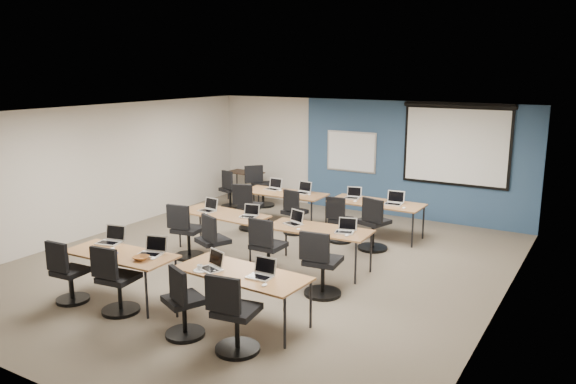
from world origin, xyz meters
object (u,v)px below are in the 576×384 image
Objects in this scene: task_chair_4 at (186,235)px; task_chair_5 at (212,247)px; laptop_2 at (212,265)px; task_chair_6 at (267,252)px; task_chair_3 at (234,320)px; task_chair_11 at (373,228)px; laptop_10 at (353,195)px; task_chair_10 at (339,223)px; training_table_front_right at (242,275)px; spare_chair_a at (261,189)px; laptop_5 at (249,214)px; laptop_9 at (303,190)px; training_table_mid_right at (319,231)px; task_chair_8 at (249,211)px; training_table_mid_left at (223,215)px; laptop_8 at (274,187)px; spare_chair_b at (229,192)px; laptop_0 at (111,239)px; task_chair_7 at (321,269)px; task_chair_9 at (294,216)px; laptop_1 at (152,250)px; task_chair_1 at (116,285)px; whiteboard at (351,152)px; task_chair_2 at (183,308)px; training_table_front_left at (120,256)px; laptop_4 at (209,208)px; laptop_6 at (295,221)px; laptop_11 at (394,201)px; projector_screen at (456,141)px; task_chair_0 at (68,277)px; utility_table at (245,175)px; laptop_7 at (346,229)px; training_table_back_right at (376,204)px; training_table_back_left at (283,194)px.

task_chair_5 is at bearing -27.42° from task_chair_4.
task_chair_6 is at bearing 116.44° from laptop_2.
task_chair_3 is 0.98× the size of task_chair_11.
laptop_10 reaches higher than task_chair_10.
spare_chair_a is at bearing 124.32° from training_table_front_right.
laptop_9 is (-0.14, 2.28, 0.00)m from laptop_5.
task_chair_8 reaches higher than training_table_mid_right.
training_table_mid_left is at bearing 59.22° from task_chair_4.
laptop_8 is (-2.36, 2.29, 0.11)m from training_table_mid_right.
task_chair_6 is at bearing -28.72° from spare_chair_b.
laptop_0 reaches higher than training_table_front_right.
task_chair_7 reaches higher than task_chair_6.
task_chair_11 reaches higher than task_chair_9.
training_table_mid_left is 2.89m from laptop_10.
task_chair_1 is at bearing -117.61° from laptop_1.
whiteboard is 1.28× the size of task_chair_2.
training_table_front_left is 1.72× the size of task_chair_8.
laptop_4 is 2.61m from task_chair_10.
laptop_6 is at bearing 85.82° from task_chair_6.
training_table_mid_left is 1.75× the size of task_chair_8.
whiteboard is at bearing -27.30° from spare_chair_a.
training_table_front_left is at bearing -121.73° from laptop_11.
training_table_mid_right is at bearing -106.70° from projector_screen.
laptop_9 is at bearing 175.05° from laptop_11.
task_chair_5 is 3.60m from laptop_10.
whiteboard reaches higher than laptop_10.
training_table_mid_right is 2.46m from laptop_10.
task_chair_2 is 2.39m from task_chair_6.
task_chair_2 is 3.25× the size of laptop_10.
task_chair_8 is at bearing 77.69° from laptop_0.
task_chair_0 is 3.02m from task_chair_3.
task_chair_8 is at bearing 134.19° from task_chair_7.
utility_table is at bearing 123.18° from training_table_mid_left.
task_chair_0 is at bearing -109.28° from task_chair_8.
spare_chair_a is at bearing 132.68° from training_table_mid_right.
task_chair_3 reaches higher than laptop_7.
training_table_back_right is 6.20× the size of laptop_7.
utility_table is (-2.20, 6.36, -0.02)m from training_table_front_left.
laptop_8 and laptop_9 have the same top height.
laptop_9 is at bearing 4.06° from laptop_8.
task_chair_0 is at bearing -108.49° from laptop_0.
task_chair_8 is 2.12m from spare_chair_a.
laptop_1 is at bearing -102.40° from laptop_5.
spare_chair_b is at bearing 145.78° from task_chair_2.
laptop_9 is at bearing 112.95° from task_chair_9.
laptop_8 is at bearing 85.09° from laptop_1.
whiteboard reaches higher than training_table_back_left.
task_chair_9 is 2.10m from laptop_11.
laptop_6 is 2.53m from laptop_9.
laptop_7 is (0.38, -2.29, 0.10)m from training_table_back_right.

